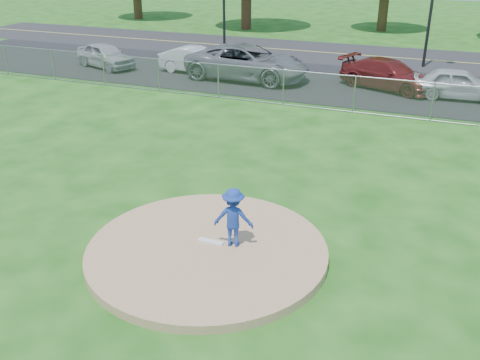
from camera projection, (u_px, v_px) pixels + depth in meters
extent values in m
plane|color=#164E11|center=(317.00, 124.00, 20.51)|extent=(120.00, 120.00, 0.00)
cylinder|color=tan|center=(207.00, 251.00, 12.00)|extent=(5.40, 5.40, 0.20)
cube|color=white|center=(211.00, 242.00, 12.12)|extent=(0.60, 0.15, 0.04)
cube|color=gray|center=(330.00, 92.00, 21.89)|extent=(40.00, 0.06, 1.50)
cube|color=black|center=(350.00, 85.00, 26.01)|extent=(50.00, 8.00, 0.01)
cube|color=#232326|center=(374.00, 56.00, 32.36)|extent=(60.00, 7.00, 0.01)
cylinder|color=#3B2915|center=(384.00, 5.00, 40.37)|extent=(0.72, 0.72, 3.85)
cylinder|color=black|center=(224.00, 5.00, 32.54)|extent=(0.16, 0.16, 5.60)
cylinder|color=black|center=(430.00, 14.00, 28.50)|extent=(0.16, 0.16, 5.60)
imported|color=#1C399C|center=(233.00, 217.00, 11.77)|extent=(0.97, 0.68, 1.37)
cone|color=#FF540D|center=(211.00, 71.00, 26.99)|extent=(0.41, 0.41, 0.80)
imported|color=#AAA9AE|center=(105.00, 55.00, 29.21)|extent=(4.16, 2.83, 1.32)
imported|color=silver|center=(196.00, 60.00, 28.03)|extent=(4.12, 1.78, 1.32)
imported|color=slate|center=(247.00, 62.00, 26.64)|extent=(6.26, 3.11, 1.71)
imported|color=maroon|center=(389.00, 74.00, 24.99)|extent=(5.09, 3.54, 1.37)
imported|color=silver|center=(459.00, 84.00, 23.47)|extent=(3.97, 1.79, 1.32)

